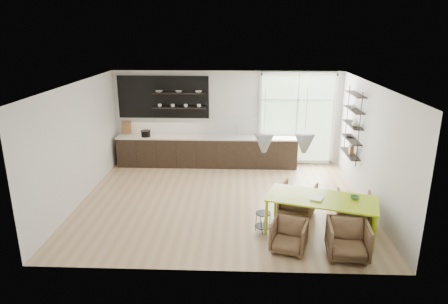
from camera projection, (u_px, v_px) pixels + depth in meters
room at (246, 133)px, 10.54m from camera, size 7.02×6.01×2.91m
kitchen_run at (204, 147)px, 12.36m from camera, size 5.54×0.69×2.75m
right_shelving at (353, 127)px, 10.45m from camera, size 0.26×1.22×1.90m
dining_table at (322, 201)px, 8.16m from camera, size 2.38×1.59×0.80m
armchair_back_left at (298, 199)px, 9.17m from camera, size 1.00×1.01×0.72m
armchair_back_right at (354, 207)px, 8.80m from camera, size 0.85×0.86×0.67m
armchair_front_left at (289, 236)px, 7.66m from camera, size 0.82×0.83×0.61m
armchair_front_right at (348, 240)px, 7.43m from camera, size 0.82×0.84×0.70m
wire_stool at (263, 219)px, 8.38m from camera, size 0.34×0.34×0.43m
table_book at (311, 197)px, 8.15m from camera, size 0.33×0.37×0.03m
table_bowl at (355, 198)px, 8.10m from camera, size 0.25×0.25×0.06m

